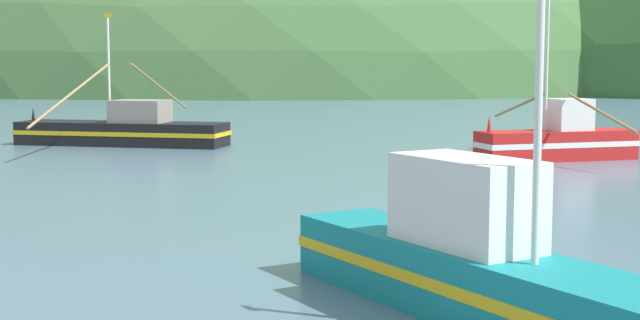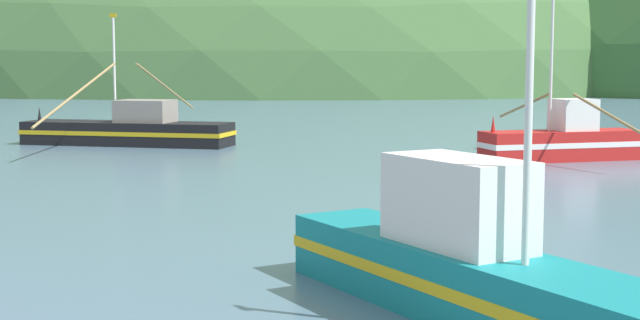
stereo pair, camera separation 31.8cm
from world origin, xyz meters
TOP-DOWN VIEW (x-y plane):
  - hill_far_center at (-48.22, 153.70)m, footprint 170.28×136.23m
  - hill_mid_left at (-36.14, 233.46)m, footprint 218.01×174.40m
  - fishing_boat_red at (9.84, 34.78)m, footprint 6.96×9.43m
  - fishing_boat_black at (-11.29, 36.58)m, footprint 10.82×17.63m
  - fishing_boat_teal at (8.91, 8.89)m, footprint 8.84×8.87m

SIDE VIEW (x-z plane):
  - hill_far_center at x=-48.22m, z-range -40.79..40.79m
  - hill_mid_left at x=-36.14m, z-range -50.65..50.65m
  - fishing_boat_black at x=-11.29m, z-range -2.53..4.07m
  - fishing_boat_teal at x=8.91m, z-range -2.06..3.68m
  - fishing_boat_red at x=9.84m, z-range -2.81..4.54m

